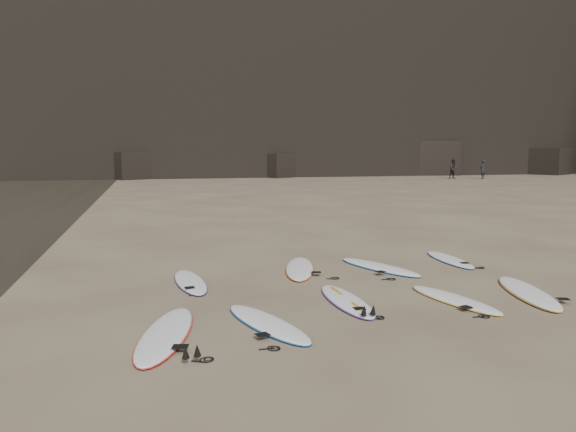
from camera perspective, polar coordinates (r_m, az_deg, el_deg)
name	(u,v)px	position (r m, az deg, el deg)	size (l,w,h in m)	color
ground	(390,305)	(10.45, 10.34, -8.92)	(240.00, 240.00, 0.00)	#897559
surfboard_0	(165,333)	(8.85, -12.34, -11.57)	(0.65, 2.72, 0.10)	white
surfboard_1	(267,323)	(9.17, -2.12, -10.79)	(0.58, 2.42, 0.09)	white
surfboard_2	(346,300)	(10.51, 5.95, -8.51)	(0.57, 2.39, 0.09)	white
surfboard_3	(454,299)	(10.99, 16.54, -8.09)	(0.55, 2.28, 0.08)	white
surfboard_4	(528,292)	(11.96, 23.19, -7.11)	(0.64, 2.66, 0.10)	white
surfboard_5	(190,282)	(12.05, -9.90, -6.58)	(0.56, 2.34, 0.08)	white
surfboard_6	(300,268)	(13.17, 1.18, -5.30)	(0.62, 2.59, 0.09)	white
surfboard_7	(380,267)	(13.49, 9.28, -5.10)	(0.61, 2.54, 0.09)	white
surfboard_8	(450,259)	(14.79, 16.09, -4.24)	(0.55, 2.28, 0.08)	white
person_a	(483,169)	(55.23, 19.16, 4.50)	(0.65, 0.43, 1.79)	black
person_b	(454,169)	(55.08, 16.49, 4.62)	(0.89, 0.70, 1.84)	black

